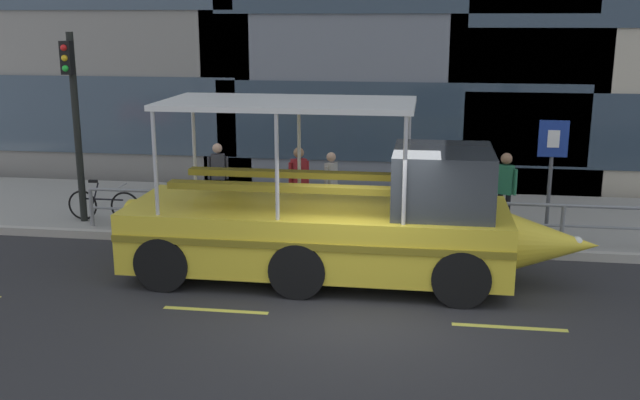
# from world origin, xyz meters

# --- Properties ---
(ground_plane) EXTENTS (120.00, 120.00, 0.00)m
(ground_plane) POSITION_xyz_m (0.00, 0.00, 0.00)
(ground_plane) COLOR #2B2B2D
(sidewalk) EXTENTS (32.00, 4.80, 0.18)m
(sidewalk) POSITION_xyz_m (0.00, 5.60, 0.09)
(sidewalk) COLOR #99968E
(sidewalk) RESTS_ON ground_plane
(curb_edge) EXTENTS (32.00, 0.18, 0.18)m
(curb_edge) POSITION_xyz_m (0.00, 3.11, 0.09)
(curb_edge) COLOR #B2ADA3
(curb_edge) RESTS_ON ground_plane
(lane_centreline) EXTENTS (25.80, 0.12, 0.01)m
(lane_centreline) POSITION_xyz_m (-0.00, -0.51, 0.00)
(lane_centreline) COLOR #DBD64C
(lane_centreline) RESTS_ON ground_plane
(curb_guardrail) EXTENTS (12.04, 0.09, 0.89)m
(curb_guardrail) POSITION_xyz_m (-0.45, 3.45, 0.77)
(curb_guardrail) COLOR gray
(curb_guardrail) RESTS_ON sidewalk
(traffic_light_pole) EXTENTS (0.24, 0.46, 4.28)m
(traffic_light_pole) POSITION_xyz_m (-6.81, 3.77, 2.77)
(traffic_light_pole) COLOR black
(traffic_light_pole) RESTS_ON sidewalk
(parking_sign) EXTENTS (0.60, 0.12, 2.54)m
(parking_sign) POSITION_xyz_m (3.59, 3.92, 1.91)
(parking_sign) COLOR #4C4F54
(parking_sign) RESTS_ON sidewalk
(leaned_bicycle) EXTENTS (1.74, 0.46, 0.96)m
(leaned_bicycle) POSITION_xyz_m (-6.34, 3.91, 0.56)
(leaned_bicycle) COLOR black
(leaned_bicycle) RESTS_ON sidewalk
(duck_tour_boat) EXTENTS (8.74, 2.55, 3.32)m
(duck_tour_boat) POSITION_xyz_m (-0.46, 1.41, 1.07)
(duck_tour_boat) COLOR yellow
(duck_tour_boat) RESTS_ON ground_plane
(pedestrian_near_bow) EXTENTS (0.48, 0.31, 1.78)m
(pedestrian_near_bow) POSITION_xyz_m (2.71, 4.21, 1.25)
(pedestrian_near_bow) COLOR black
(pedestrian_near_bow) RESTS_ON sidewalk
(pedestrian_mid_left) EXTENTS (0.28, 0.42, 1.60)m
(pedestrian_mid_left) POSITION_xyz_m (-1.15, 4.76, 1.14)
(pedestrian_mid_left) COLOR black
(pedestrian_mid_left) RESTS_ON sidewalk
(pedestrian_mid_right) EXTENTS (0.42, 0.35, 1.76)m
(pedestrian_mid_right) POSITION_xyz_m (-1.83, 4.37, 1.24)
(pedestrian_mid_right) COLOR black
(pedestrian_mid_right) RESTS_ON sidewalk
(pedestrian_near_stern) EXTENTS (0.48, 0.25, 1.71)m
(pedestrian_near_stern) POSITION_xyz_m (-3.88, 4.92, 1.21)
(pedestrian_near_stern) COLOR #1E2338
(pedestrian_near_stern) RESTS_ON sidewalk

